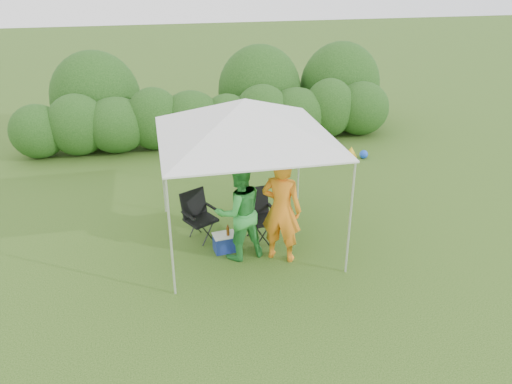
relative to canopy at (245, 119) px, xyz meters
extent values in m
plane|color=#3E601E|center=(0.00, -0.50, -2.46)|extent=(70.00, 70.00, 0.00)
ellipsoid|color=#254F18|center=(-4.69, 5.50, -1.71)|extent=(1.50, 1.28, 1.50)
cylinder|color=#382616|center=(-4.69, 5.50, -2.31)|extent=(0.12, 0.12, 0.30)
ellipsoid|color=#254F18|center=(-3.65, 5.50, -1.60)|extent=(1.65, 1.40, 1.73)
cylinder|color=#382616|center=(-3.65, 5.50, -2.31)|extent=(0.12, 0.12, 0.30)
ellipsoid|color=#254F18|center=(-2.61, 5.50, -1.67)|extent=(1.80, 1.53, 1.57)
cylinder|color=#382616|center=(-2.61, 5.50, -2.31)|extent=(0.12, 0.12, 0.30)
ellipsoid|color=#254F18|center=(-1.56, 5.50, -1.56)|extent=(1.58, 1.34, 1.80)
cylinder|color=#382616|center=(-1.56, 5.50, -2.31)|extent=(0.12, 0.12, 0.30)
ellipsoid|color=#254F18|center=(-0.52, 5.50, -1.64)|extent=(1.73, 1.47, 1.65)
cylinder|color=#382616|center=(-0.52, 5.50, -2.31)|extent=(0.12, 0.12, 0.30)
ellipsoid|color=#254F18|center=(0.52, 5.50, -1.71)|extent=(1.50, 1.28, 1.50)
cylinder|color=#382616|center=(0.52, 5.50, -2.31)|extent=(0.12, 0.12, 0.30)
ellipsoid|color=#254F18|center=(1.56, 5.50, -1.60)|extent=(1.65, 1.40, 1.73)
cylinder|color=#382616|center=(1.56, 5.50, -2.31)|extent=(0.12, 0.12, 0.30)
ellipsoid|color=#254F18|center=(2.61, 5.50, -1.67)|extent=(1.80, 1.53, 1.57)
cylinder|color=#382616|center=(2.61, 5.50, -2.31)|extent=(0.12, 0.12, 0.30)
ellipsoid|color=#254F18|center=(3.65, 5.50, -1.56)|extent=(1.57, 1.34, 1.80)
cylinder|color=#382616|center=(3.65, 5.50, -2.31)|extent=(0.12, 0.12, 0.30)
ellipsoid|color=#254F18|center=(4.69, 5.50, -1.64)|extent=(1.72, 1.47, 1.65)
cylinder|color=#382616|center=(4.69, 5.50, -2.31)|extent=(0.12, 0.12, 0.30)
cylinder|color=silver|center=(-1.50, -1.50, -1.41)|extent=(0.04, 0.04, 2.10)
cylinder|color=silver|center=(1.50, -1.50, -1.41)|extent=(0.04, 0.04, 2.10)
cylinder|color=silver|center=(-1.50, 1.50, -1.41)|extent=(0.04, 0.04, 2.10)
cylinder|color=silver|center=(1.50, 1.50, -1.41)|extent=(0.04, 0.04, 2.10)
cube|color=white|center=(0.00, 0.00, -0.35)|extent=(3.10, 3.10, 0.03)
pyramid|color=white|center=(0.00, 0.00, 0.02)|extent=(3.10, 3.10, 0.70)
cube|color=black|center=(0.21, -0.13, -2.00)|extent=(0.63, 0.59, 0.05)
cube|color=black|center=(0.18, 0.10, -1.70)|extent=(0.58, 0.23, 0.54)
cube|color=black|center=(-0.08, -0.17, -1.81)|extent=(0.12, 0.48, 0.03)
cube|color=black|center=(0.51, -0.10, -1.81)|extent=(0.12, 0.48, 0.03)
cylinder|color=black|center=(0.01, -0.40, -2.23)|extent=(0.03, 0.03, 0.46)
cylinder|color=black|center=(0.48, -0.34, -2.23)|extent=(0.03, 0.03, 0.46)
cylinder|color=black|center=(-0.05, 0.07, -2.23)|extent=(0.03, 0.03, 0.46)
cylinder|color=black|center=(0.42, 0.14, -2.23)|extent=(0.03, 0.03, 0.46)
cube|color=black|center=(-0.87, 0.17, -2.03)|extent=(0.70, 0.69, 0.05)
cube|color=black|center=(-0.97, 0.37, -1.74)|extent=(0.54, 0.38, 0.51)
cube|color=black|center=(-1.11, 0.04, -1.85)|extent=(0.26, 0.42, 0.03)
cube|color=black|center=(-0.62, 0.30, -1.85)|extent=(0.26, 0.42, 0.03)
cylinder|color=black|center=(-0.96, -0.14, -2.25)|extent=(0.02, 0.02, 0.43)
cylinder|color=black|center=(-0.56, 0.07, -2.25)|extent=(0.02, 0.02, 0.43)
cylinder|color=black|center=(-1.17, 0.26, -2.25)|extent=(0.02, 0.02, 0.43)
cylinder|color=black|center=(-0.77, 0.47, -2.25)|extent=(0.02, 0.02, 0.43)
imported|color=orange|center=(0.48, -0.81, -1.46)|extent=(0.88, 0.79, 2.01)
imported|color=green|center=(-0.24, -0.59, -1.53)|extent=(1.03, 0.87, 1.86)
cube|color=navy|center=(-0.48, -0.36, -2.30)|extent=(0.43, 0.33, 0.33)
cube|color=silver|center=(-0.48, -0.36, -2.12)|extent=(0.45, 0.35, 0.03)
cylinder|color=#592D0C|center=(-0.42, -0.40, -2.00)|extent=(0.06, 0.06, 0.22)
cone|color=yellow|center=(3.71, 3.74, -2.32)|extent=(0.35, 0.35, 0.29)
sphere|color=blue|center=(4.00, 3.55, -2.35)|extent=(0.23, 0.23, 0.23)
camera|label=1|loc=(-1.61, -8.39, 2.63)|focal=35.00mm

